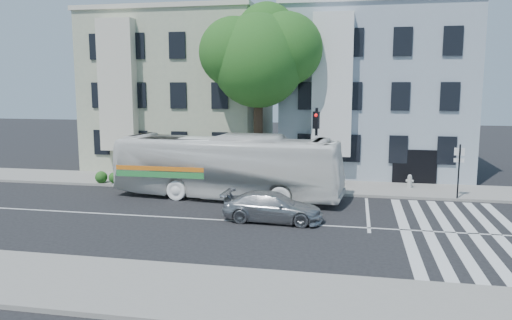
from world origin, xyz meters
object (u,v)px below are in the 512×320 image
(bus, at_px, (227,167))
(sedan, at_px, (273,207))
(traffic_signal, at_px, (316,138))
(fire_hydrant, at_px, (410,181))

(bus, xyz_separation_m, sedan, (3.17, -4.12, -1.07))
(bus, distance_m, traffic_signal, 5.50)
(traffic_signal, xyz_separation_m, fire_hydrant, (5.38, 1.25, -2.55))
(bus, bearing_deg, sedan, -137.13)
(traffic_signal, distance_m, fire_hydrant, 6.08)
(bus, distance_m, sedan, 5.31)
(bus, xyz_separation_m, traffic_signal, (4.53, 2.80, 1.37))
(sedan, bearing_deg, bus, 40.26)
(sedan, bearing_deg, traffic_signal, -8.44)
(bus, relative_size, sedan, 2.75)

